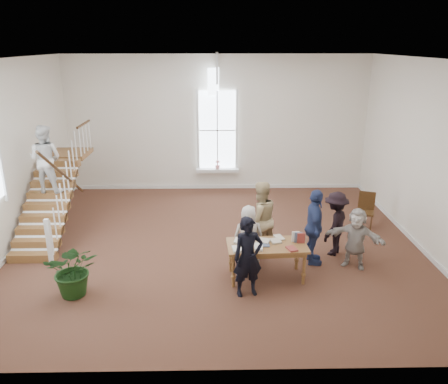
{
  "coord_description": "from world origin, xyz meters",
  "views": [
    {
      "loc": [
        -0.05,
        -10.03,
        4.84
      ],
      "look_at": [
        0.15,
        0.4,
        1.25
      ],
      "focal_mm": 35.0,
      "sensor_mm": 36.0,
      "label": 1
    }
  ],
  "objects_px": {
    "library_table": "(266,248)",
    "person_yellow": "(260,219)",
    "elderly_woman": "(248,236)",
    "woman_cluster_a": "(314,227)",
    "woman_cluster_b": "(335,224)",
    "side_chair": "(366,208)",
    "woman_cluster_c": "(356,238)",
    "police_officer": "(248,257)",
    "floor_plant": "(74,269)"
  },
  "relations": [
    {
      "from": "library_table",
      "to": "floor_plant",
      "type": "height_order",
      "value": "floor_plant"
    },
    {
      "from": "elderly_woman",
      "to": "floor_plant",
      "type": "bearing_deg",
      "value": 15.73
    },
    {
      "from": "woman_cluster_c",
      "to": "woman_cluster_b",
      "type": "bearing_deg",
      "value": 142.4
    },
    {
      "from": "woman_cluster_c",
      "to": "person_yellow",
      "type": "bearing_deg",
      "value": -169.45
    },
    {
      "from": "person_yellow",
      "to": "woman_cluster_c",
      "type": "height_order",
      "value": "person_yellow"
    },
    {
      "from": "library_table",
      "to": "floor_plant",
      "type": "relative_size",
      "value": 1.52
    },
    {
      "from": "side_chair",
      "to": "elderly_woman",
      "type": "bearing_deg",
      "value": -127.57
    },
    {
      "from": "person_yellow",
      "to": "woman_cluster_a",
      "type": "height_order",
      "value": "person_yellow"
    },
    {
      "from": "woman_cluster_a",
      "to": "library_table",
      "type": "bearing_deg",
      "value": 124.53
    },
    {
      "from": "library_table",
      "to": "floor_plant",
      "type": "bearing_deg",
      "value": -174.18
    },
    {
      "from": "person_yellow",
      "to": "side_chair",
      "type": "distance_m",
      "value": 3.46
    },
    {
      "from": "library_table",
      "to": "side_chair",
      "type": "relative_size",
      "value": 1.71
    },
    {
      "from": "woman_cluster_b",
      "to": "side_chair",
      "type": "xyz_separation_m",
      "value": [
        1.27,
        1.56,
        -0.22
      ]
    },
    {
      "from": "woman_cluster_b",
      "to": "woman_cluster_c",
      "type": "bearing_deg",
      "value": 59.22
    },
    {
      "from": "elderly_woman",
      "to": "woman_cluster_a",
      "type": "relative_size",
      "value": 0.8
    },
    {
      "from": "police_officer",
      "to": "person_yellow",
      "type": "distance_m",
      "value": 1.8
    },
    {
      "from": "library_table",
      "to": "police_officer",
      "type": "xyz_separation_m",
      "value": [
        -0.43,
        -0.65,
        0.13
      ]
    },
    {
      "from": "library_table",
      "to": "woman_cluster_c",
      "type": "distance_m",
      "value": 2.11
    },
    {
      "from": "woman_cluster_a",
      "to": "side_chair",
      "type": "bearing_deg",
      "value": -38.01
    },
    {
      "from": "floor_plant",
      "to": "side_chair",
      "type": "height_order",
      "value": "floor_plant"
    },
    {
      "from": "woman_cluster_c",
      "to": "floor_plant",
      "type": "xyz_separation_m",
      "value": [
        -5.95,
        -1.05,
        -0.14
      ]
    },
    {
      "from": "library_table",
      "to": "person_yellow",
      "type": "relative_size",
      "value": 0.94
    },
    {
      "from": "library_table",
      "to": "police_officer",
      "type": "relative_size",
      "value": 1.03
    },
    {
      "from": "person_yellow",
      "to": "side_chair",
      "type": "bearing_deg",
      "value": -174.5
    },
    {
      "from": "elderly_woman",
      "to": "woman_cluster_b",
      "type": "bearing_deg",
      "value": -169.12
    },
    {
      "from": "library_table",
      "to": "person_yellow",
      "type": "height_order",
      "value": "person_yellow"
    },
    {
      "from": "woman_cluster_c",
      "to": "elderly_woman",
      "type": "bearing_deg",
      "value": -155.77
    },
    {
      "from": "police_officer",
      "to": "library_table",
      "type": "bearing_deg",
      "value": 41.97
    },
    {
      "from": "elderly_woman",
      "to": "woman_cluster_c",
      "type": "distance_m",
      "value": 2.39
    },
    {
      "from": "floor_plant",
      "to": "side_chair",
      "type": "distance_m",
      "value": 7.65
    },
    {
      "from": "library_table",
      "to": "person_yellow",
      "type": "xyz_separation_m",
      "value": [
        -0.03,
        1.1,
        0.21
      ]
    },
    {
      "from": "library_table",
      "to": "woman_cluster_c",
      "type": "relative_size",
      "value": 1.22
    },
    {
      "from": "library_table",
      "to": "woman_cluster_a",
      "type": "distance_m",
      "value": 1.35
    },
    {
      "from": "elderly_woman",
      "to": "woman_cluster_a",
      "type": "height_order",
      "value": "woman_cluster_a"
    },
    {
      "from": "police_officer",
      "to": "elderly_woman",
      "type": "xyz_separation_m",
      "value": [
        0.1,
        1.25,
        -0.12
      ]
    },
    {
      "from": "elderly_woman",
      "to": "woman_cluster_c",
      "type": "relative_size",
      "value": 1.01
    },
    {
      "from": "police_officer",
      "to": "floor_plant",
      "type": "distance_m",
      "value": 3.48
    },
    {
      "from": "person_yellow",
      "to": "floor_plant",
      "type": "relative_size",
      "value": 1.62
    },
    {
      "from": "elderly_woman",
      "to": "person_yellow",
      "type": "bearing_deg",
      "value": -123.75
    },
    {
      "from": "library_table",
      "to": "woman_cluster_a",
      "type": "bearing_deg",
      "value": 26.68
    },
    {
      "from": "police_officer",
      "to": "woman_cluster_c",
      "type": "relative_size",
      "value": 1.19
    },
    {
      "from": "police_officer",
      "to": "side_chair",
      "type": "bearing_deg",
      "value": 29.18
    },
    {
      "from": "person_yellow",
      "to": "floor_plant",
      "type": "distance_m",
      "value": 4.23
    },
    {
      "from": "elderly_woman",
      "to": "woman_cluster_b",
      "type": "distance_m",
      "value": 2.15
    },
    {
      "from": "person_yellow",
      "to": "side_chair",
      "type": "height_order",
      "value": "person_yellow"
    },
    {
      "from": "elderly_woman",
      "to": "woman_cluster_c",
      "type": "xyz_separation_m",
      "value": [
        2.39,
        -0.14,
        -0.01
      ]
    },
    {
      "from": "person_yellow",
      "to": "woman_cluster_a",
      "type": "bearing_deg",
      "value": 138.06
    },
    {
      "from": "police_officer",
      "to": "person_yellow",
      "type": "height_order",
      "value": "person_yellow"
    },
    {
      "from": "woman_cluster_a",
      "to": "floor_plant",
      "type": "bearing_deg",
      "value": 108.91
    },
    {
      "from": "elderly_woman",
      "to": "library_table",
      "type": "bearing_deg",
      "value": 116.05
    }
  ]
}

